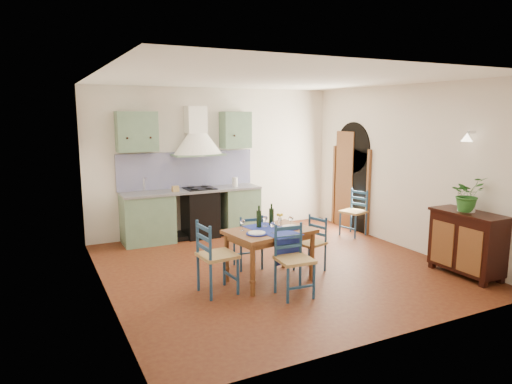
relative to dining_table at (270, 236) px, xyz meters
The scene contains 13 objects.
floor 0.88m from the dining_table, 51.44° to the left, with size 5.00×5.00×0.00m, color #44170E.
back_wall 2.79m from the dining_table, 92.01° to the left, with size 5.00×0.96×2.80m.
right_wall 3.04m from the dining_table, 14.54° to the left, with size 0.26×5.00×2.80m.
left_wall 2.30m from the dining_table, 167.63° to the left, with size 0.04×5.00×2.80m, color beige.
ceiling 2.24m from the dining_table, 51.44° to the left, with size 5.00×5.00×0.01m, color white.
dining_table is the anchor object (origin of this frame).
chair_near 0.62m from the dining_table, 87.97° to the right, with size 0.45×0.45×0.91m.
chair_far 0.65m from the dining_table, 93.60° to the left, with size 0.43×0.43×0.83m.
chair_left 0.87m from the dining_table, behind, with size 0.48×0.48×0.96m.
chair_right 0.79m from the dining_table, ahead, with size 0.46×0.46×0.81m.
chair_spare 2.98m from the dining_table, 28.81° to the left, with size 0.51×0.51×0.88m.
sideboard 2.84m from the dining_table, 22.09° to the right, with size 0.50×1.05×0.94m.
potted_plant 2.87m from the dining_table, 21.07° to the right, with size 0.45×0.39×0.50m, color #286624.
Camera 1 is at (-3.27, -5.84, 2.31)m, focal length 32.00 mm.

